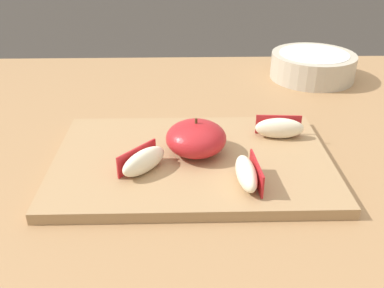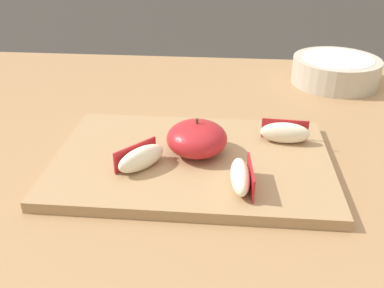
# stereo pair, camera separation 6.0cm
# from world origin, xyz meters

# --- Properties ---
(dining_table) EXTENTS (1.43, 0.86, 0.77)m
(dining_table) POSITION_xyz_m (0.00, 0.00, 0.67)
(dining_table) COLOR #9E754C
(dining_table) RESTS_ON ground_plane
(cutting_board) EXTENTS (0.39, 0.26, 0.02)m
(cutting_board) POSITION_xyz_m (-0.01, -0.09, 0.78)
(cutting_board) COLOR #A37F56
(cutting_board) RESTS_ON dining_table
(apple_half_skin_up) EXTENTS (0.09, 0.09, 0.05)m
(apple_half_skin_up) POSITION_xyz_m (0.00, -0.08, 0.81)
(apple_half_skin_up) COLOR #B21E23
(apple_half_skin_up) RESTS_ON cutting_board
(apple_wedge_middle) EXTENTS (0.07, 0.07, 0.03)m
(apple_wedge_middle) POSITION_xyz_m (-0.07, -0.13, 0.80)
(apple_wedge_middle) COLOR #F4EACC
(apple_wedge_middle) RESTS_ON cutting_board
(apple_wedge_near_knife) EXTENTS (0.08, 0.03, 0.03)m
(apple_wedge_near_knife) POSITION_xyz_m (0.13, -0.03, 0.80)
(apple_wedge_near_knife) COLOR #F4EACC
(apple_wedge_near_knife) RESTS_ON cutting_board
(apple_wedge_left) EXTENTS (0.03, 0.08, 0.03)m
(apple_wedge_left) POSITION_xyz_m (0.06, -0.16, 0.80)
(apple_wedge_left) COLOR #F4EACC
(apple_wedge_left) RESTS_ON cutting_board
(ceramic_fruit_bowl) EXTENTS (0.18, 0.18, 0.06)m
(ceramic_fruit_bowl) POSITION_xyz_m (0.26, 0.27, 0.80)
(ceramic_fruit_bowl) COLOR #BCB29E
(ceramic_fruit_bowl) RESTS_ON dining_table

